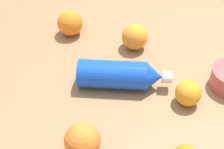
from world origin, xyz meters
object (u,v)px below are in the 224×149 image
object	(u,v)px
water_bottle	(121,75)
orange_1	(70,23)
orange_3	(135,37)
orange_4	(188,93)
orange_2	(82,141)

from	to	relation	value
water_bottle	orange_1	bearing A→B (deg)	127.11
orange_3	orange_4	distance (m)	0.27
water_bottle	orange_2	size ratio (longest dim) A/B	2.88
water_bottle	orange_4	distance (m)	0.18
orange_1	orange_2	xyz separation A→B (m)	(0.17, 0.44, 0.00)
orange_2	orange_3	bearing A→B (deg)	-139.35
orange_3	orange_2	bearing A→B (deg)	40.65
water_bottle	orange_3	size ratio (longest dim) A/B	3.00
orange_1	orange_2	bearing A→B (deg)	68.20
water_bottle	orange_4	world-z (taller)	water_bottle
water_bottle	orange_4	bearing A→B (deg)	-16.25
orange_4	orange_3	bearing A→B (deg)	-92.36
orange_1	orange_2	distance (m)	0.47
water_bottle	orange_3	world-z (taller)	orange_3
orange_3	orange_4	world-z (taller)	orange_3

